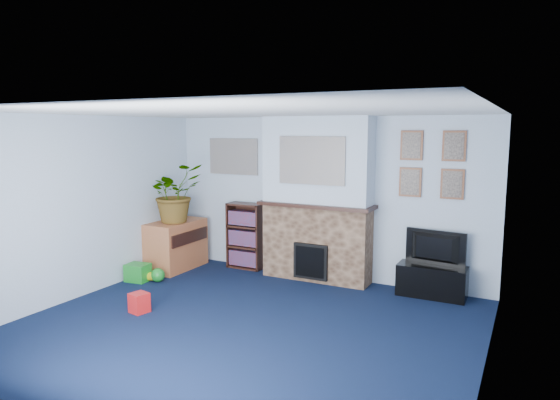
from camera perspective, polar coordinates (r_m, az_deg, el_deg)
The scene contains 26 objects.
floor at distance 5.83m, azimuth -3.97°, elevation -14.25°, with size 5.00×4.50×0.01m, color #0D1733.
ceiling at distance 5.40m, azimuth -4.23°, elevation 10.02°, with size 5.00×4.50×0.01m, color white.
wall_back at distance 7.48m, azimuth 4.86°, elevation 0.26°, with size 5.00×0.04×2.40m, color silver.
wall_front at distance 3.80m, azimuth -22.11°, elevation -8.00°, with size 5.00×0.04×2.40m, color silver.
wall_left at distance 7.10m, azimuth -21.63°, elevation -0.71°, with size 0.04×4.50×2.40m, color silver.
wall_right at distance 4.73m, azimuth 22.88°, elevation -4.95°, with size 0.04×4.50×2.40m, color silver.
chimney_breast at distance 7.30m, azimuth 4.25°, elevation -0.06°, with size 1.72×0.50×2.40m.
collage_main at distance 7.04m, azimuth 3.63°, elevation 4.53°, with size 1.00×0.03×0.68m, color gray.
collage_left at distance 8.13m, azimuth -5.33°, elevation 4.98°, with size 0.90×0.03×0.58m, color gray.
portrait_tl at distance 7.01m, azimuth 14.81°, elevation 6.06°, with size 0.30×0.03×0.40m, color brown.
portrait_tr at distance 6.91m, azimuth 19.29°, elevation 5.85°, with size 0.30×0.03×0.40m, color brown.
portrait_bl at distance 7.04m, azimuth 14.67°, elevation 1.99°, with size 0.30×0.03×0.40m, color brown.
portrait_br at distance 6.95m, azimuth 19.10°, elevation 1.73°, with size 0.30×0.03×0.40m, color brown.
tv_stand at distance 7.02m, azimuth 16.96°, elevation -8.73°, with size 0.89×0.37×0.42m, color black.
television at distance 6.94m, azimuth 17.14°, elevation -5.30°, with size 0.80×0.11×0.46m, color black.
bookshelf at distance 8.03m, azimuth -3.92°, elevation -4.25°, with size 0.58×0.28×1.05m.
sideboard at distance 8.19m, azimuth -11.81°, elevation -5.25°, with size 0.55×0.98×0.77m, color #B46239.
potted_plant at distance 7.97m, azimuth -11.93°, elevation 0.78°, with size 0.83×0.72×0.92m, color #26661E.
mantel_clock at distance 7.28m, azimuth 3.64°, elevation 0.21°, with size 0.11×0.07×0.15m, color gold.
mantel_candle at distance 7.15m, azimuth 6.01°, elevation 0.12°, with size 0.05×0.05×0.17m, color #B2BFC6.
mantel_teddy at distance 7.46m, azimuth 0.52°, elevation 0.38°, with size 0.13×0.13×0.13m, color gray.
mantel_can at distance 7.00m, azimuth 9.76°, elevation -0.29°, with size 0.06×0.06×0.12m, color red.
green_crate at distance 7.69m, azimuth -15.94°, elevation -7.88°, with size 0.32×0.26×0.26m, color #198C26.
toy_ball at distance 7.59m, azimuth -13.79°, elevation -8.41°, with size 0.20×0.20×0.20m, color #198C26.
toy_block at distance 6.44m, azimuth -15.79°, elevation -11.31°, with size 0.20×0.20×0.24m, color red.
toy_tube at distance 7.67m, azimuth -14.71°, elevation -8.43°, with size 0.13×0.13×0.27m, color yellow.
Camera 1 is at (2.80, -4.61, 2.21)m, focal length 32.00 mm.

